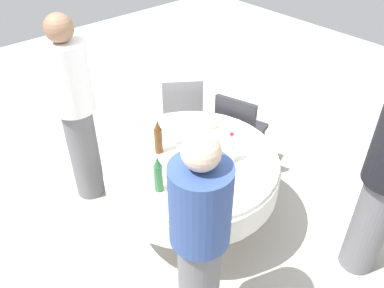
{
  "coord_description": "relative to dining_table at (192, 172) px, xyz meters",
  "views": [
    {
      "loc": [
        1.58,
        1.8,
        2.65
      ],
      "look_at": [
        0.0,
        0.0,
        0.87
      ],
      "focal_mm": 37.08,
      "sensor_mm": 36.0,
      "label": 1
    }
  ],
  "objects": [
    {
      "name": "dining_table",
      "position": [
        0.0,
        0.0,
        0.0
      ],
      "size": [
        1.37,
        1.37,
        0.74
      ],
      "color": "white",
      "rests_on": "ground_plane"
    },
    {
      "name": "wine_glass_rear",
      "position": [
        0.0,
        -0.22,
        0.26
      ],
      "size": [
        0.06,
        0.06,
        0.15
      ],
      "color": "white",
      "rests_on": "dining_table"
    },
    {
      "name": "plate_front",
      "position": [
        -0.4,
        -0.18,
        0.16
      ],
      "size": [
        0.21,
        0.21,
        0.04
      ],
      "color": "white",
      "rests_on": "dining_table"
    },
    {
      "name": "chair_rear",
      "position": [
        -0.82,
        -0.25,
        -0.07
      ],
      "size": [
        0.5,
        0.5,
        0.87
      ],
      "rotation": [
        0.0,
        0.0,
        1.87
      ],
      "color": "#2D2D33",
      "rests_on": "ground_plane"
    },
    {
      "name": "ground_plane",
      "position": [
        0.0,
        0.0,
        -0.59
      ],
      "size": [
        10.0,
        10.0,
        0.0
      ],
      "primitive_type": "plane",
      "color": "#B7B2A8"
    },
    {
      "name": "bottle_clear_north",
      "position": [
        -0.18,
        0.23,
        0.27
      ],
      "size": [
        0.07,
        0.07,
        0.26
      ],
      "color": "silver",
      "rests_on": "dining_table"
    },
    {
      "name": "person_north",
      "position": [
        0.45,
        -0.95,
        0.32
      ],
      "size": [
        0.34,
        0.34,
        1.72
      ],
      "rotation": [
        0.0,
        0.0,
        3.59
      ],
      "color": "slate",
      "rests_on": "ground_plane"
    },
    {
      "name": "folded_napkin",
      "position": [
        0.3,
        -0.01,
        0.16
      ],
      "size": [
        0.19,
        0.19,
        0.02
      ],
      "primitive_type": "cube",
      "rotation": [
        0.0,
        0.0,
        -0.48
      ],
      "color": "white",
      "rests_on": "dining_table"
    },
    {
      "name": "plate_south",
      "position": [
        -0.19,
        -0.46,
        0.16
      ],
      "size": [
        0.24,
        0.24,
        0.02
      ],
      "color": "white",
      "rests_on": "dining_table"
    },
    {
      "name": "bottle_green_near",
      "position": [
        0.41,
        0.12,
        0.29
      ],
      "size": [
        0.06,
        0.06,
        0.3
      ],
      "color": "#2D6B38",
      "rests_on": "dining_table"
    },
    {
      "name": "wine_glass_left",
      "position": [
        -0.14,
        0.09,
        0.25
      ],
      "size": [
        0.07,
        0.07,
        0.14
      ],
      "color": "white",
      "rests_on": "dining_table"
    },
    {
      "name": "knife_east",
      "position": [
        -0.41,
        0.16,
        0.15
      ],
      "size": [
        0.18,
        0.06,
        0.0
      ],
      "primitive_type": "cube",
      "rotation": [
        0.0,
        0.0,
        6.02
      ],
      "color": "silver",
      "rests_on": "dining_table"
    },
    {
      "name": "bottle_brown_east",
      "position": [
        0.15,
        -0.22,
        0.29
      ],
      "size": [
        0.06,
        0.06,
        0.3
      ],
      "color": "#593314",
      "rests_on": "dining_table"
    },
    {
      "name": "wine_glass_west",
      "position": [
        -0.02,
        0.05,
        0.26
      ],
      "size": [
        0.06,
        0.06,
        0.16
      ],
      "color": "white",
      "rests_on": "dining_table"
    },
    {
      "name": "plate_mid",
      "position": [
        0.04,
        0.38,
        0.16
      ],
      "size": [
        0.23,
        0.23,
        0.04
      ],
      "color": "white",
      "rests_on": "dining_table"
    },
    {
      "name": "chair_outer",
      "position": [
        -0.66,
        -0.9,
        -0.07
      ],
      "size": [
        0.56,
        0.56,
        0.87
      ],
      "rotation": [
        0.0,
        0.0,
        2.51
      ],
      "color": "#99999E",
      "rests_on": "ground_plane"
    },
    {
      "name": "person_east",
      "position": [
        0.58,
        0.72,
        0.25
      ],
      "size": [
        0.34,
        0.34,
        1.61
      ],
      "rotation": [
        0.0,
        0.0,
        -0.67
      ],
      "color": "slate",
      "rests_on": "ground_plane"
    }
  ]
}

